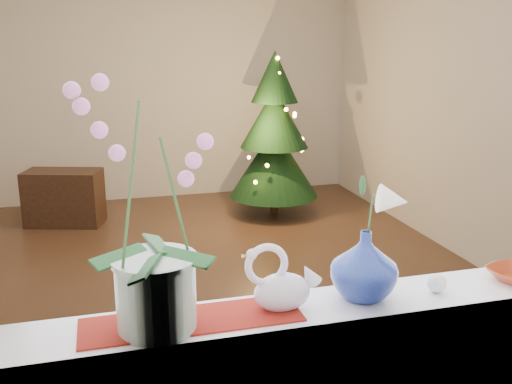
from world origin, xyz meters
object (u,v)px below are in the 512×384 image
Objects in this scene: side_table at (64,198)px; xmas_tree at (274,134)px; swan at (282,278)px; orchid_pot at (152,208)px; paperweight at (437,283)px; blue_vase at (365,260)px.

xmas_tree is at bearing 11.88° from side_table.
swan is at bearing -106.78° from xmas_tree.
orchid_pot reaches higher than swan.
paperweight is (0.56, -0.02, -0.08)m from swan.
swan is at bearing -178.02° from blue_vase.
xmas_tree is at bearing 97.78° from swan.
orchid_pot is at bearing -177.55° from blue_vase.
paperweight is 3.97m from xmas_tree.
xmas_tree is 2.32× the size of side_table.
swan reaches higher than paperweight.
swan reaches higher than side_table.
paperweight is at bearing -6.77° from blue_vase.
side_table is at bearing 106.81° from blue_vase.
orchid_pot is at bearing -152.66° from swan.
orchid_pot is 1.07× the size of side_table.
swan is 4.07m from xmas_tree.
blue_vase is 0.16× the size of xmas_tree.
blue_vase is (0.71, 0.03, -0.25)m from orchid_pot.
xmas_tree is (0.61, 3.92, -0.11)m from paperweight.
swan is at bearing -60.24° from side_table.
orchid_pot reaches higher than side_table.
xmas_tree is 2.19m from side_table.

